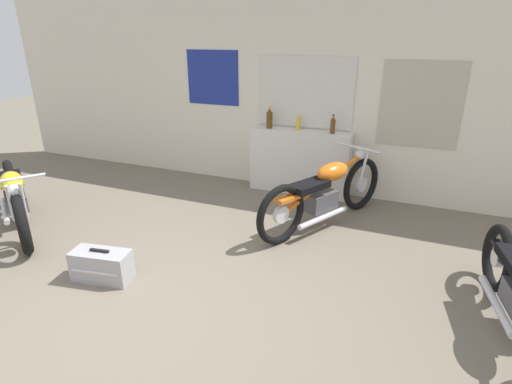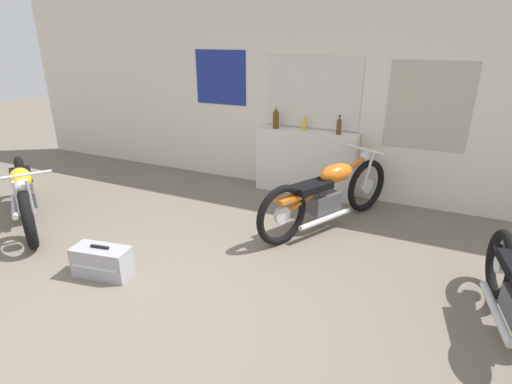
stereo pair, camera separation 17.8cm
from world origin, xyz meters
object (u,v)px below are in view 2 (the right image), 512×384
bottle_leftmost (276,119)px  motorcycle_orange (328,193)px  bottle_center (339,126)px  hard_case_silver (102,262)px  motorcycle_yellow (24,192)px  bottle_left_center (304,123)px

bottle_leftmost → motorcycle_orange: (1.06, -0.91, -0.64)m
bottle_center → hard_case_silver: (-1.52, -2.90, -0.90)m
bottle_center → hard_case_silver: size_ratio=0.44×
bottle_leftmost → bottle_center: (0.91, 0.02, -0.02)m
bottle_leftmost → motorcycle_yellow: size_ratio=0.17×
bottle_left_center → bottle_center: 0.50m
bottle_leftmost → bottle_left_center: 0.42m
bottle_leftmost → bottle_center: bottle_leftmost is taller
motorcycle_orange → hard_case_silver: 2.60m
bottle_leftmost → motorcycle_orange: 1.54m
bottle_leftmost → motorcycle_yellow: (-2.34, -2.38, -0.68)m
bottle_center → motorcycle_orange: bearing=-80.7°
hard_case_silver → bottle_left_center: bearing=70.8°
motorcycle_yellow → hard_case_silver: 1.82m
bottle_leftmost → bottle_center: size_ratio=1.22×
bottle_left_center → hard_case_silver: bottle_left_center is taller
motorcycle_yellow → hard_case_silver: size_ratio=3.10×
bottle_leftmost → bottle_center: 0.91m
bottle_left_center → motorcycle_yellow: bottle_left_center is taller
motorcycle_yellow → hard_case_silver: motorcycle_yellow is taller
bottle_leftmost → hard_case_silver: bearing=-101.9°
bottle_leftmost → bottle_left_center: bottle_leftmost is taller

